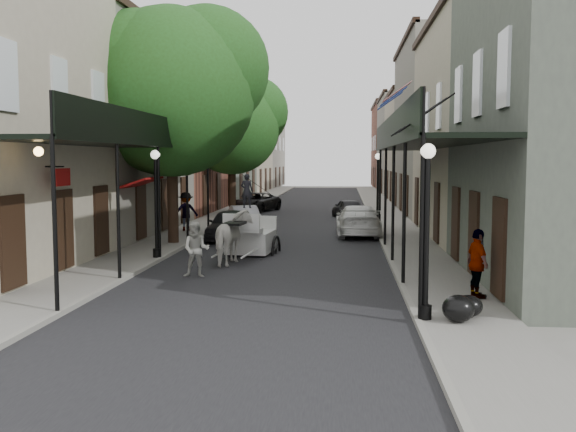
% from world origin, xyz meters
% --- Properties ---
extents(ground, '(140.00, 140.00, 0.00)m').
position_xyz_m(ground, '(0.00, 0.00, 0.00)').
color(ground, gray).
rests_on(ground, ground).
extents(road, '(8.00, 90.00, 0.01)m').
position_xyz_m(road, '(0.00, 20.00, 0.01)').
color(road, black).
rests_on(road, ground).
extents(sidewalk_left, '(2.20, 90.00, 0.12)m').
position_xyz_m(sidewalk_left, '(-5.00, 20.00, 0.06)').
color(sidewalk_left, gray).
rests_on(sidewalk_left, ground).
extents(sidewalk_right, '(2.20, 90.00, 0.12)m').
position_xyz_m(sidewalk_right, '(5.00, 20.00, 0.06)').
color(sidewalk_right, gray).
rests_on(sidewalk_right, ground).
extents(building_row_left, '(5.00, 80.00, 10.50)m').
position_xyz_m(building_row_left, '(-8.60, 30.00, 5.25)').
color(building_row_left, '#AFA68C').
rests_on(building_row_left, ground).
extents(building_row_right, '(5.00, 80.00, 10.50)m').
position_xyz_m(building_row_right, '(8.60, 30.00, 5.25)').
color(building_row_right, slate).
rests_on(building_row_right, ground).
extents(gallery_left, '(2.20, 18.05, 4.88)m').
position_xyz_m(gallery_left, '(-4.79, 6.98, 4.05)').
color(gallery_left, black).
rests_on(gallery_left, sidewalk_left).
extents(gallery_right, '(2.20, 18.05, 4.88)m').
position_xyz_m(gallery_right, '(4.79, 6.98, 4.05)').
color(gallery_right, black).
rests_on(gallery_right, sidewalk_right).
extents(tree_near, '(7.31, 6.80, 9.63)m').
position_xyz_m(tree_near, '(-4.20, 10.18, 6.49)').
color(tree_near, '#382619').
rests_on(tree_near, sidewalk_left).
extents(tree_far, '(6.45, 6.00, 8.61)m').
position_xyz_m(tree_far, '(-4.25, 24.18, 5.84)').
color(tree_far, '#382619').
rests_on(tree_far, sidewalk_left).
extents(lamppost_right_near, '(0.32, 0.32, 3.71)m').
position_xyz_m(lamppost_right_near, '(4.10, -2.00, 2.05)').
color(lamppost_right_near, black).
rests_on(lamppost_right_near, sidewalk_right).
extents(lamppost_left, '(0.32, 0.32, 3.71)m').
position_xyz_m(lamppost_left, '(-4.10, 6.00, 2.05)').
color(lamppost_left, black).
rests_on(lamppost_left, sidewalk_left).
extents(lamppost_right_far, '(0.32, 0.32, 3.71)m').
position_xyz_m(lamppost_right_far, '(4.10, 18.00, 2.05)').
color(lamppost_right_far, black).
rests_on(lamppost_right_far, sidewalk_right).
extents(horse, '(1.18, 2.22, 1.81)m').
position_xyz_m(horse, '(-1.30, 5.44, 0.90)').
color(horse, silver).
rests_on(horse, ground).
extents(carriage, '(2.02, 2.80, 3.02)m').
position_xyz_m(carriage, '(-1.02, 8.24, 1.17)').
color(carriage, black).
rests_on(carriage, ground).
extents(pedestrian_walking, '(0.84, 0.67, 1.66)m').
position_xyz_m(pedestrian_walking, '(-2.00, 3.00, 0.83)').
color(pedestrian_walking, '#B3B3A9').
rests_on(pedestrian_walking, ground).
extents(pedestrian_sidewalk_left, '(1.34, 1.00, 1.84)m').
position_xyz_m(pedestrian_sidewalk_left, '(-5.15, 14.32, 1.04)').
color(pedestrian_sidewalk_left, gray).
rests_on(pedestrian_sidewalk_left, sidewalk_left).
extents(pedestrian_sidewalk_right, '(0.63, 1.06, 1.70)m').
position_xyz_m(pedestrian_sidewalk_right, '(5.62, 0.21, 0.97)').
color(pedestrian_sidewalk_right, gray).
rests_on(pedestrian_sidewalk_right, sidewalk_right).
extents(car_left_near, '(1.70, 4.01, 1.35)m').
position_xyz_m(car_left_near, '(-2.60, 11.91, 0.68)').
color(car_left_near, black).
rests_on(car_left_near, ground).
extents(car_left_mid, '(2.36, 3.80, 1.18)m').
position_xyz_m(car_left_mid, '(-2.60, 16.17, 0.59)').
color(car_left_mid, '#A2A1A6').
rests_on(car_left_mid, ground).
extents(car_left_far, '(3.35, 5.00, 1.27)m').
position_xyz_m(car_left_far, '(-3.60, 27.41, 0.64)').
color(car_left_far, black).
rests_on(car_left_far, ground).
extents(car_right_near, '(2.10, 4.93, 1.42)m').
position_xyz_m(car_right_near, '(3.02, 14.00, 0.71)').
color(car_right_near, white).
rests_on(car_right_near, ground).
extents(car_right_far, '(2.17, 3.72, 1.19)m').
position_xyz_m(car_right_far, '(2.60, 22.91, 0.59)').
color(car_right_far, black).
rests_on(car_right_far, ground).
extents(trash_bags, '(0.93, 1.08, 0.57)m').
position_xyz_m(trash_bags, '(4.87, -2.03, 0.39)').
color(trash_bags, black).
rests_on(trash_bags, sidewalk_right).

